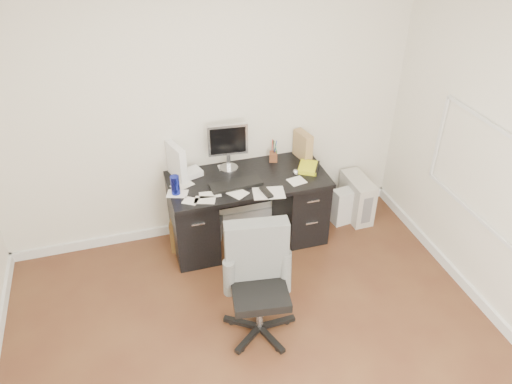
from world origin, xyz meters
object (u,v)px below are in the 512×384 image
keyboard (236,184)px  office_chair (260,287)px  pc_tower (357,198)px  desk (248,208)px  lcd_monitor (228,147)px  wicker_basket (190,229)px

keyboard → office_chair: size_ratio=0.48×
keyboard → pc_tower: 1.47m
desk → office_chair: size_ratio=1.50×
lcd_monitor → wicker_basket: 0.93m
keyboard → office_chair: bearing=-99.4°
office_chair → wicker_basket: bearing=112.4°
desk → wicker_basket: (-0.57, 0.12, -0.22)m
pc_tower → lcd_monitor: bearing=172.8°
keyboard → office_chair: 1.10m
desk → pc_tower: 1.24m
desk → wicker_basket: size_ratio=4.26×
keyboard → wicker_basket: (-0.43, 0.22, -0.59)m
desk → lcd_monitor: 0.64m
desk → wicker_basket: bearing=167.9°
lcd_monitor → pc_tower: size_ratio=1.02×
lcd_monitor → pc_tower: bearing=-1.0°
lcd_monitor → office_chair: size_ratio=0.48×
office_chair → wicker_basket: office_chair is taller
keyboard → wicker_basket: bearing=148.6°
desk → lcd_monitor: size_ratio=3.13×
keyboard → office_chair: (-0.10, -1.06, -0.26)m
desk → office_chair: bearing=-101.5°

